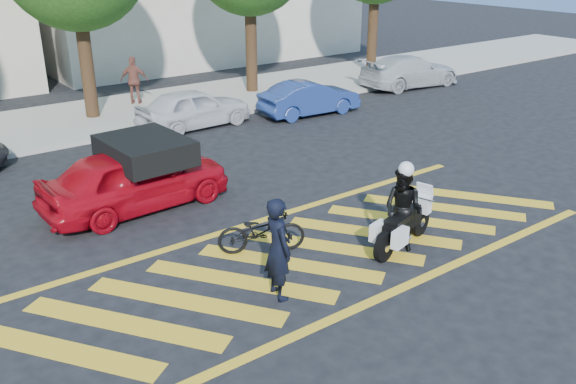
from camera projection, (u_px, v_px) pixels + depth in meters
ground at (314, 254)px, 11.89m from camera, size 90.00×90.00×0.00m
sidewalk at (93, 118)px, 20.77m from camera, size 60.00×5.00×0.15m
crosswalk at (312, 255)px, 11.87m from camera, size 12.33×4.00×0.01m
officer_bike at (278, 249)px, 10.17m from camera, size 0.53×0.72×1.82m
bicycle at (261, 231)px, 11.84m from camera, size 1.79×1.30×0.89m
police_motorcycle at (403, 226)px, 11.97m from camera, size 2.00×0.89×0.90m
officer_moto at (403, 209)px, 11.83m from camera, size 0.82×0.95×1.68m
red_convertible at (136, 178)px, 13.70m from camera, size 4.35×1.94×1.45m
parked_mid_right at (194, 108)px, 19.79m from camera, size 3.84×1.66×1.29m
parked_right at (310, 98)px, 21.27m from camera, size 3.70×1.54×1.19m
parked_far_right at (410, 71)px, 25.38m from camera, size 4.64×2.23×1.30m
pedestrian_right at (134, 80)px, 22.05m from camera, size 1.06×0.90×1.71m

